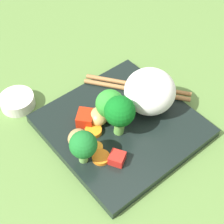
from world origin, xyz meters
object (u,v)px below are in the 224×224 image
square_plate (122,126)px  chopstick_pair (137,88)px  rice_mound (150,92)px  broccoli_floret_0 (120,112)px  carrot_slice_1 (101,157)px  sauce_cup (17,101)px

square_plate → chopstick_pair: 8.80cm
rice_mound → chopstick_pair: rice_mound is taller
rice_mound → broccoli_floret_0: 7.56cm
rice_mound → carrot_slice_1: size_ratio=3.09×
sauce_cup → rice_mound: bearing=-132.6°
broccoli_floret_0 → sauce_cup: size_ratio=1.18×
carrot_slice_1 → broccoli_floret_0: bearing=-65.4°
square_plate → chopstick_pair: chopstick_pair is taller
sauce_cup → chopstick_pair: bearing=-121.3°
square_plate → sauce_cup: bearing=35.8°
chopstick_pair → sauce_cup: bearing=20.9°
square_plate → sauce_cup: (16.16, 11.65, 0.29)cm
broccoli_floret_0 → chopstick_pair: (5.62, -8.77, -4.20)cm
sauce_cup → carrot_slice_1: bearing=-167.4°
square_plate → rice_mound: 7.72cm
square_plate → sauce_cup: sauce_cup is taller
carrot_slice_1 → chopstick_pair: size_ratio=0.17×
square_plate → broccoli_floret_0: (-1.04, 1.36, 5.44)cm
chopstick_pair → carrot_slice_1: bearing=81.8°
square_plate → carrot_slice_1: size_ratio=8.31×
carrot_slice_1 → sauce_cup: size_ratio=0.45×
broccoli_floret_0 → carrot_slice_1: broccoli_floret_0 is taller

